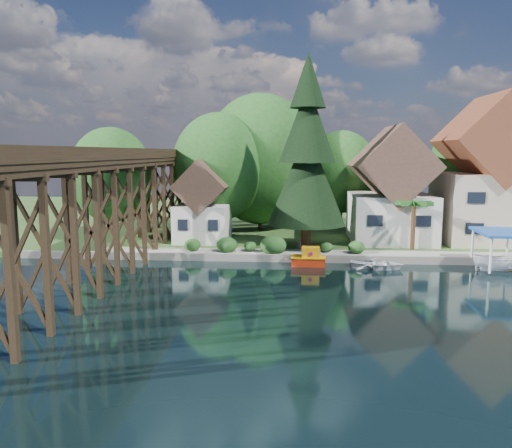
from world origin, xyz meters
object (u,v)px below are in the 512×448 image
object	(u,v)px
house_left	(391,193)
boat_canopy	(499,254)
palm_tree	(414,205)
tugboat	(309,258)
house_center	(487,180)
conifer	(307,156)
trestle_bridge	(117,200)
shed	(203,207)
boat_white_a	(377,263)

from	to	relation	value
house_left	boat_canopy	world-z (taller)	house_left
palm_tree	tugboat	xyz separation A→B (m)	(-9.21, -4.74, -3.87)
house_left	house_center	world-z (taller)	house_center
house_center	conifer	distance (m)	17.91
trestle_bridge	house_center	bearing A→B (deg)	19.49
trestle_bridge	shed	world-z (taller)	trestle_bridge
tugboat	shed	bearing A→B (deg)	142.31
trestle_bridge	boat_canopy	bearing A→B (deg)	1.43
shed	palm_tree	world-z (taller)	shed
house_center	boat_white_a	xyz separation A→B (m)	(-11.82, -10.27, -5.99)
conifer	boat_canopy	size ratio (longest dim) A/B	3.45
shed	conifer	bearing A→B (deg)	-14.55
trestle_bridge	house_left	bearing A→B (deg)	25.21
shed	tugboat	world-z (taller)	shed
house_center	boat_canopy	size ratio (longest dim) A/B	2.82
boat_white_a	tugboat	bearing A→B (deg)	97.91
palm_tree	tugboat	distance (m)	11.06
trestle_bridge	palm_tree	bearing A→B (deg)	14.85
house_left	boat_canopy	bearing A→B (deg)	-58.08
trestle_bridge	conifer	xyz separation A→B (m)	(14.82, 6.78, 3.34)
trestle_bridge	palm_tree	size ratio (longest dim) A/B	9.74
house_left	conifer	size ratio (longest dim) A/B	0.65
house_left	boat_white_a	world-z (taller)	house_left
shed	palm_tree	distance (m)	19.37
tugboat	boat_canopy	bearing A→B (deg)	-3.69
house_left	conifer	distance (m)	9.79
trestle_bridge	boat_white_a	xyz separation A→B (m)	(20.18, 1.05, -4.92)
house_center	tugboat	bearing A→B (deg)	-150.47
shed	trestle_bridge	bearing A→B (deg)	-118.19
conifer	boat_white_a	distance (m)	11.39
shed	boat_canopy	bearing A→B (deg)	-19.49
conifer	boat_white_a	bearing A→B (deg)	-46.87
house_center	boat_white_a	world-z (taller)	house_center
shed	boat_white_a	xyz separation A→B (m)	(15.18, -8.27, -3.40)
trestle_bridge	boat_white_a	bearing A→B (deg)	2.99
house_left	tugboat	xyz separation A→B (m)	(-8.07, -9.17, -4.54)
conifer	boat_canopy	world-z (taller)	conifer
shed	boat_white_a	world-z (taller)	shed
trestle_bridge	tugboat	world-z (taller)	trestle_bridge
boat_canopy	house_center	bearing A→B (deg)	75.65
boat_canopy	house_left	bearing A→B (deg)	121.92
house_center	boat_white_a	size ratio (longest dim) A/B	3.35
house_center	palm_tree	distance (m)	9.48
shed	conifer	world-z (taller)	conifer
boat_white_a	conifer	bearing A→B (deg)	57.59
house_center	boat_canopy	bearing A→B (deg)	-104.35
trestle_bridge	house_left	world-z (taller)	house_left
conifer	palm_tree	distance (m)	10.24
trestle_bridge	house_left	xyz separation A→B (m)	(23.00, 10.83, -0.21)
shed	tugboat	size ratio (longest dim) A/B	2.82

